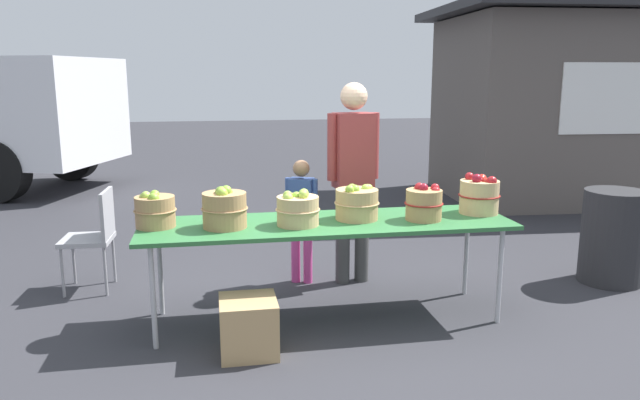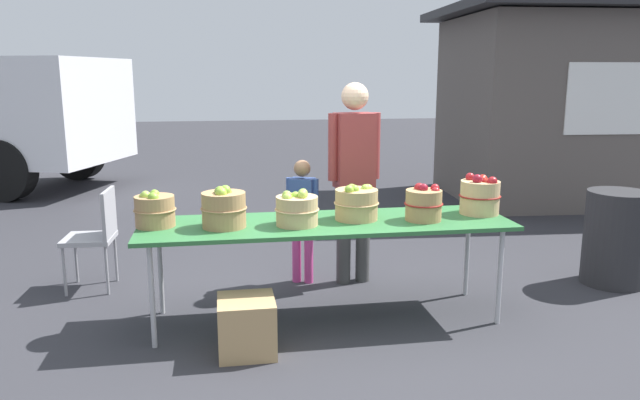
{
  "view_description": "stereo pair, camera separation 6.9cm",
  "coord_description": "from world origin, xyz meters",
  "px_view_note": "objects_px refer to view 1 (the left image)",
  "views": [
    {
      "loc": [
        -0.82,
        -4.22,
        1.81
      ],
      "look_at": [
        0.0,
        0.3,
        0.85
      ],
      "focal_mm": 34.0,
      "sensor_mm": 36.0,
      "label": 1
    },
    {
      "loc": [
        -0.75,
        -4.23,
        1.81
      ],
      "look_at": [
        0.0,
        0.3,
        0.85
      ],
      "focal_mm": 34.0,
      "sensor_mm": 36.0,
      "label": 2
    }
  ],
  "objects_px": {
    "apple_basket_green_3": "(357,203)",
    "child_customer": "(301,211)",
    "apple_basket_red_0": "(424,204)",
    "produce_crate": "(249,326)",
    "apple_basket_green_1": "(225,209)",
    "apple_basket_green_2": "(298,210)",
    "vendor_adult": "(353,167)",
    "trash_barrel": "(613,237)",
    "apple_basket_green_0": "(155,210)",
    "folding_chair": "(95,232)",
    "apple_basket_red_1": "(479,195)",
    "market_table": "(327,226)"
  },
  "relations": [
    {
      "from": "apple_basket_green_0",
      "to": "vendor_adult",
      "type": "relative_size",
      "value": 0.17
    },
    {
      "from": "market_table",
      "to": "apple_basket_green_0",
      "type": "height_order",
      "value": "apple_basket_green_0"
    },
    {
      "from": "apple_basket_green_3",
      "to": "folding_chair",
      "type": "distance_m",
      "value": 2.26
    },
    {
      "from": "apple_basket_green_0",
      "to": "apple_basket_green_2",
      "type": "relative_size",
      "value": 0.93
    },
    {
      "from": "market_table",
      "to": "child_customer",
      "type": "bearing_deg",
      "value": 94.54
    },
    {
      "from": "produce_crate",
      "to": "folding_chair",
      "type": "bearing_deg",
      "value": 129.4
    },
    {
      "from": "apple_basket_red_0",
      "to": "child_customer",
      "type": "xyz_separation_m",
      "value": [
        -0.78,
        0.9,
        -0.23
      ]
    },
    {
      "from": "market_table",
      "to": "apple_basket_red_0",
      "type": "height_order",
      "value": "apple_basket_red_0"
    },
    {
      "from": "market_table",
      "to": "apple_basket_red_1",
      "type": "relative_size",
      "value": 8.5
    },
    {
      "from": "apple_basket_green_1",
      "to": "child_customer",
      "type": "xyz_separation_m",
      "value": [
        0.67,
        0.87,
        -0.24
      ]
    },
    {
      "from": "vendor_adult",
      "to": "child_customer",
      "type": "bearing_deg",
      "value": -13.86
    },
    {
      "from": "apple_basket_red_1",
      "to": "vendor_adult",
      "type": "xyz_separation_m",
      "value": [
        -0.83,
        0.71,
        0.13
      ]
    },
    {
      "from": "apple_basket_green_2",
      "to": "apple_basket_green_3",
      "type": "distance_m",
      "value": 0.47
    },
    {
      "from": "apple_basket_green_0",
      "to": "produce_crate",
      "type": "xyz_separation_m",
      "value": [
        0.6,
        -0.54,
        -0.68
      ]
    },
    {
      "from": "apple_basket_green_3",
      "to": "apple_basket_red_1",
      "type": "xyz_separation_m",
      "value": [
        0.98,
        0.03,
        0.02
      ]
    },
    {
      "from": "trash_barrel",
      "to": "vendor_adult",
      "type": "bearing_deg",
      "value": 169.55
    },
    {
      "from": "apple_basket_green_0",
      "to": "apple_basket_green_2",
      "type": "height_order",
      "value": "apple_basket_green_2"
    },
    {
      "from": "apple_basket_red_1",
      "to": "apple_basket_green_2",
      "type": "bearing_deg",
      "value": -174.89
    },
    {
      "from": "produce_crate",
      "to": "trash_barrel",
      "type": "bearing_deg",
      "value": 14.55
    },
    {
      "from": "apple_basket_green_1",
      "to": "folding_chair",
      "type": "distance_m",
      "value": 1.51
    },
    {
      "from": "apple_basket_green_2",
      "to": "apple_basket_red_1",
      "type": "distance_m",
      "value": 1.44
    },
    {
      "from": "market_table",
      "to": "apple_basket_red_0",
      "type": "bearing_deg",
      "value": -5.37
    },
    {
      "from": "apple_basket_red_0",
      "to": "produce_crate",
      "type": "height_order",
      "value": "apple_basket_red_0"
    },
    {
      "from": "trash_barrel",
      "to": "apple_basket_red_1",
      "type": "bearing_deg",
      "value": -168.14
    },
    {
      "from": "market_table",
      "to": "apple_basket_green_0",
      "type": "distance_m",
      "value": 1.23
    },
    {
      "from": "apple_basket_red_0",
      "to": "trash_barrel",
      "type": "distance_m",
      "value": 2.0
    },
    {
      "from": "folding_chair",
      "to": "apple_basket_green_3",
      "type": "bearing_deg",
      "value": 68.6
    },
    {
      "from": "apple_basket_green_3",
      "to": "child_customer",
      "type": "bearing_deg",
      "value": 110.43
    },
    {
      "from": "market_table",
      "to": "apple_basket_red_0",
      "type": "xyz_separation_m",
      "value": [
        0.71,
        -0.07,
        0.16
      ]
    },
    {
      "from": "vendor_adult",
      "to": "trash_barrel",
      "type": "bearing_deg",
      "value": 163.54
    },
    {
      "from": "apple_basket_red_0",
      "to": "apple_basket_green_1",
      "type": "bearing_deg",
      "value": 178.86
    },
    {
      "from": "apple_basket_green_1",
      "to": "apple_basket_green_0",
      "type": "bearing_deg",
      "value": 167.98
    },
    {
      "from": "child_customer",
      "to": "trash_barrel",
      "type": "height_order",
      "value": "child_customer"
    },
    {
      "from": "apple_basket_red_0",
      "to": "folding_chair",
      "type": "relative_size",
      "value": 0.33
    },
    {
      "from": "apple_basket_green_0",
      "to": "folding_chair",
      "type": "bearing_deg",
      "value": 122.81
    },
    {
      "from": "apple_basket_red_0",
      "to": "vendor_adult",
      "type": "bearing_deg",
      "value": 111.93
    },
    {
      "from": "apple_basket_green_2",
      "to": "apple_basket_green_0",
      "type": "bearing_deg",
      "value": 172.7
    },
    {
      "from": "market_table",
      "to": "vendor_adult",
      "type": "distance_m",
      "value": 0.91
    },
    {
      "from": "market_table",
      "to": "folding_chair",
      "type": "height_order",
      "value": "folding_chair"
    },
    {
      "from": "apple_basket_green_3",
      "to": "apple_basket_red_0",
      "type": "xyz_separation_m",
      "value": [
        0.48,
        -0.11,
        0.0
      ]
    },
    {
      "from": "folding_chair",
      "to": "trash_barrel",
      "type": "xyz_separation_m",
      "value": [
        4.42,
        -0.6,
        -0.1
      ]
    },
    {
      "from": "apple_basket_green_3",
      "to": "vendor_adult",
      "type": "height_order",
      "value": "vendor_adult"
    },
    {
      "from": "apple_basket_green_3",
      "to": "apple_basket_red_1",
      "type": "bearing_deg",
      "value": 1.6
    },
    {
      "from": "apple_basket_green_1",
      "to": "apple_basket_green_2",
      "type": "distance_m",
      "value": 0.51
    },
    {
      "from": "trash_barrel",
      "to": "apple_basket_green_0",
      "type": "bearing_deg",
      "value": -175.58
    },
    {
      "from": "apple_basket_green_1",
      "to": "apple_basket_green_2",
      "type": "height_order",
      "value": "apple_basket_green_1"
    },
    {
      "from": "folding_chair",
      "to": "market_table",
      "type": "bearing_deg",
      "value": 64.95
    },
    {
      "from": "child_customer",
      "to": "trash_barrel",
      "type": "distance_m",
      "value": 2.73
    },
    {
      "from": "apple_basket_green_2",
      "to": "apple_basket_green_3",
      "type": "xyz_separation_m",
      "value": [
        0.46,
        0.1,
        0.01
      ]
    },
    {
      "from": "apple_basket_red_0",
      "to": "folding_chair",
      "type": "bearing_deg",
      "value": 157.68
    }
  ]
}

